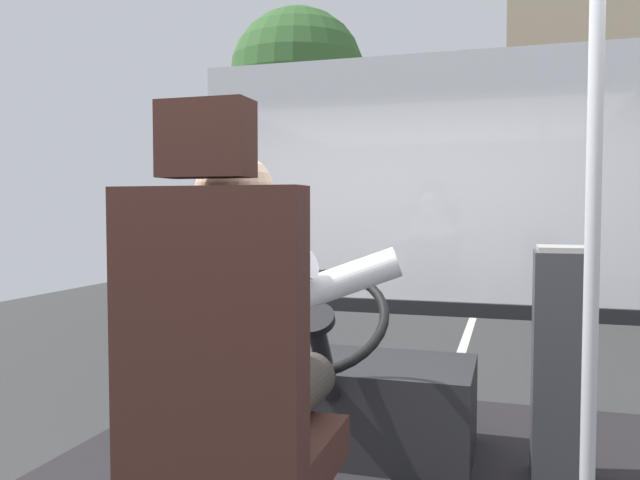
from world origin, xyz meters
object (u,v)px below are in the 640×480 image
object	(u,v)px
bus_driver	(243,332)
driver_seat	(227,408)
fare_box	(562,366)
steering_console	(347,400)
handrail_pole	(593,231)

from	to	relation	value
bus_driver	driver_seat	bearing A→B (deg)	-90.00
bus_driver	fare_box	world-z (taller)	bus_driver
fare_box	steering_console	bearing A→B (deg)	174.32
bus_driver	handrail_pole	bearing A→B (deg)	25.15
handrail_pole	fare_box	xyz separation A→B (m)	(-0.03, 0.61, -0.55)
bus_driver	steering_console	world-z (taller)	bus_driver
bus_driver	fare_box	distance (m)	1.40
bus_driver	steering_console	distance (m)	1.25
steering_console	fare_box	distance (m)	0.92
steering_console	fare_box	size ratio (longest dim) A/B	1.18
driver_seat	fare_box	distance (m)	1.46
fare_box	handrail_pole	bearing A→B (deg)	-87.48
steering_console	handrail_pole	world-z (taller)	handrail_pole
handrail_pole	steering_console	bearing A→B (deg)	142.49
bus_driver	handrail_pole	xyz separation A→B (m)	(0.92, 0.43, 0.27)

